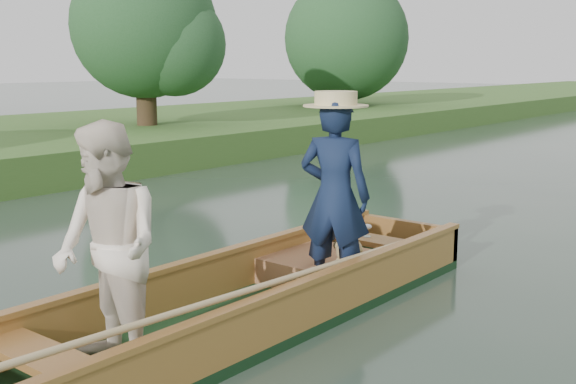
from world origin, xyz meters
The scene contains 2 objects.
ground centered at (0.00, 0.00, 0.00)m, with size 120.00×120.00×0.00m, color #283D30.
punt centered at (0.05, -0.08, 0.53)m, with size 1.12×5.00×1.71m.
Camera 1 is at (3.51, -3.72, 1.96)m, focal length 45.00 mm.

